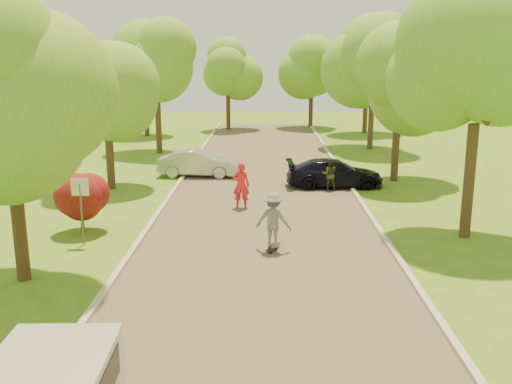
# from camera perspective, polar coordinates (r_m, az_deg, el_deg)

# --- Properties ---
(ground) EXTENTS (100.00, 100.00, 0.00)m
(ground) POSITION_cam_1_polar(r_m,az_deg,el_deg) (14.72, 0.62, -10.35)
(ground) COLOR #426F1A
(ground) RESTS_ON ground
(road) EXTENTS (8.00, 60.00, 0.01)m
(road) POSITION_cam_1_polar(r_m,az_deg,el_deg) (22.27, 0.73, -2.04)
(road) COLOR #4C4438
(road) RESTS_ON ground
(curb_left) EXTENTS (0.18, 60.00, 0.12)m
(curb_left) POSITION_cam_1_polar(r_m,az_deg,el_deg) (22.63, -9.58, -1.83)
(curb_left) COLOR #B2AD9E
(curb_left) RESTS_ON ground
(curb_right) EXTENTS (0.18, 60.00, 0.12)m
(curb_right) POSITION_cam_1_polar(r_m,az_deg,el_deg) (22.61, 11.05, -1.91)
(curb_right) COLOR #B2AD9E
(curb_right) RESTS_ON ground
(street_sign) EXTENTS (0.55, 0.06, 2.17)m
(street_sign) POSITION_cam_1_polar(r_m,az_deg,el_deg) (18.94, -17.14, -0.54)
(street_sign) COLOR #59595E
(street_sign) RESTS_ON ground
(red_shrub) EXTENTS (1.70, 1.70, 1.95)m
(red_shrub) POSITION_cam_1_polar(r_m,az_deg,el_deg) (20.58, -17.11, -0.79)
(red_shrub) COLOR #382619
(red_shrub) RESTS_ON ground
(tree_l_mida) EXTENTS (4.71, 4.60, 7.39)m
(tree_l_mida) POSITION_cam_1_polar(r_m,az_deg,el_deg) (15.83, -23.10, 9.62)
(tree_l_mida) COLOR #382619
(tree_l_mida) RESTS_ON ground
(tree_l_midb) EXTENTS (4.30, 4.20, 6.62)m
(tree_l_midb) POSITION_cam_1_polar(r_m,az_deg,el_deg) (26.42, -14.39, 10.05)
(tree_l_midb) COLOR #382619
(tree_l_midb) RESTS_ON ground
(tree_l_far) EXTENTS (4.92, 4.80, 7.79)m
(tree_l_far) POSITION_cam_1_polar(r_m,az_deg,el_deg) (36.06, -9.62, 12.45)
(tree_l_far) COLOR #382619
(tree_l_far) RESTS_ON ground
(tree_r_mida) EXTENTS (5.13, 5.00, 7.95)m
(tree_r_mida) POSITION_cam_1_polar(r_m,az_deg,el_deg) (19.75, 22.01, 11.31)
(tree_r_mida) COLOR #382619
(tree_r_mida) RESTS_ON ground
(tree_r_midb) EXTENTS (4.51, 4.40, 7.01)m
(tree_r_midb) POSITION_cam_1_polar(r_m,az_deg,el_deg) (28.26, 14.55, 10.83)
(tree_r_midb) COLOR #382619
(tree_r_midb) RESTS_ON ground
(tree_r_far) EXTENTS (5.33, 5.20, 8.34)m
(tree_r_far) POSITION_cam_1_polar(r_m,az_deg,el_deg) (38.16, 12.05, 12.94)
(tree_r_far) COLOR #382619
(tree_r_far) RESTS_ON ground
(tree_bg_a) EXTENTS (5.12, 5.00, 7.72)m
(tree_bg_a) POSITION_cam_1_polar(r_m,az_deg,el_deg) (44.37, -10.83, 12.34)
(tree_bg_a) COLOR #382619
(tree_bg_a) RESTS_ON ground
(tree_bg_b) EXTENTS (5.12, 5.00, 7.95)m
(tree_bg_b) POSITION_cam_1_polar(r_m,az_deg,el_deg) (46.20, 11.36, 12.62)
(tree_bg_b) COLOR #382619
(tree_bg_b) RESTS_ON ground
(tree_bg_c) EXTENTS (4.92, 4.80, 7.33)m
(tree_bg_c) POSITION_cam_1_polar(r_m,az_deg,el_deg) (47.57, -2.58, 12.25)
(tree_bg_c) COLOR #382619
(tree_bg_c) RESTS_ON ground
(tree_bg_d) EXTENTS (5.12, 5.00, 7.72)m
(tree_bg_d) POSITION_cam_1_polar(r_m,az_deg,el_deg) (49.65, 5.86, 12.58)
(tree_bg_d) COLOR #382619
(tree_bg_d) RESTS_ON ground
(silver_sedan) EXTENTS (4.15, 1.70, 1.34)m
(silver_sedan) POSITION_cam_1_polar(r_m,az_deg,el_deg) (29.06, -5.75, 2.88)
(silver_sedan) COLOR #AFB0B4
(silver_sedan) RESTS_ON ground
(dark_sedan) EXTENTS (4.54, 2.00, 1.30)m
(dark_sedan) POSITION_cam_1_polar(r_m,az_deg,el_deg) (26.77, 7.85, 1.88)
(dark_sedan) COLOR black
(dark_sedan) RESTS_ON ground
(longboard) EXTENTS (0.48, 0.93, 0.10)m
(longboard) POSITION_cam_1_polar(r_m,az_deg,el_deg) (17.99, 1.73, -5.52)
(longboard) COLOR black
(longboard) RESTS_ON ground
(skateboarder) EXTENTS (1.27, 0.93, 1.75)m
(skateboarder) POSITION_cam_1_polar(r_m,az_deg,el_deg) (17.72, 1.75, -2.79)
(skateboarder) COLOR slate
(skateboarder) RESTS_ON longboard
(person_striped) EXTENTS (0.71, 0.49, 1.87)m
(person_striped) POSITION_cam_1_polar(r_m,az_deg,el_deg) (22.71, -1.50, 0.67)
(person_striped) COLOR red
(person_striped) RESTS_ON ground
(person_olive) EXTENTS (0.75, 0.59, 1.50)m
(person_olive) POSITION_cam_1_polar(r_m,az_deg,el_deg) (25.99, 7.34, 1.77)
(person_olive) COLOR #303620
(person_olive) RESTS_ON ground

